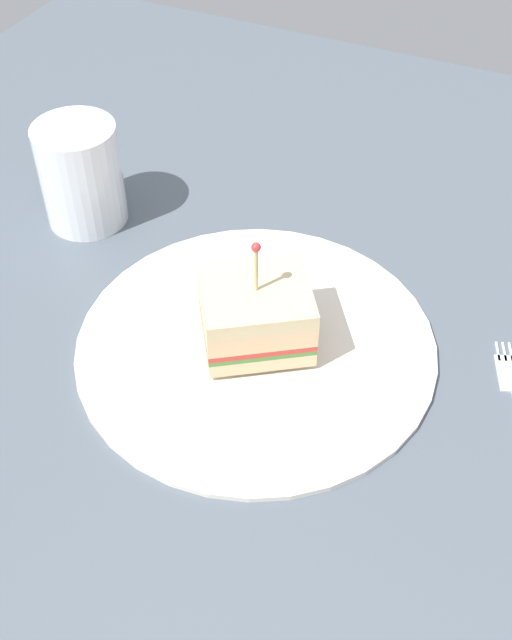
% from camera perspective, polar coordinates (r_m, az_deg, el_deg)
% --- Properties ---
extents(ground_plane, '(1.04, 1.04, 0.02)m').
position_cam_1_polar(ground_plane, '(0.63, -0.00, -2.55)').
color(ground_plane, '#4C5660').
extents(plate, '(0.28, 0.28, 0.01)m').
position_cam_1_polar(plate, '(0.62, -0.00, -1.62)').
color(plate, silver).
rests_on(plate, ground_plane).
extents(sandwich_half_center, '(0.11, 0.10, 0.10)m').
position_cam_1_polar(sandwich_half_center, '(0.59, -0.51, 0.34)').
color(sandwich_half_center, beige).
rests_on(sandwich_half_center, plate).
extents(drink_glass, '(0.07, 0.07, 0.10)m').
position_cam_1_polar(drink_glass, '(0.73, -12.49, 9.98)').
color(drink_glass, gold).
rests_on(drink_glass, ground_plane).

